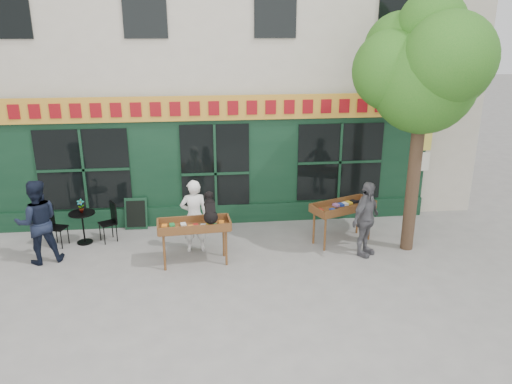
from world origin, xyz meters
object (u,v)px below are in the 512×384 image
woman (194,216)px  book_cart_right (343,209)px  book_cart_center (194,228)px  dog (210,207)px  man_right (366,219)px  bistro_table (83,221)px  man_left (38,222)px

woman → book_cart_right: 3.45m
book_cart_center → dog: size_ratio=2.57×
book_cart_right → man_right: bearing=-90.3°
book_cart_right → bistro_table: (-6.05, 0.60, -0.28)m
woman → man_left: man_left is taller
book_cart_center → woman: woman is taller
bistro_table → man_left: 1.20m
book_cart_center → book_cart_right: 3.53m
dog → book_cart_center: bearing=167.5°
dog → man_right: 3.43m
book_cart_center → dog: (0.35, -0.05, 0.47)m
man_left → book_cart_right: bearing=163.7°
dog → bistro_table: size_ratio=0.79×
dog → woman: bearing=112.2°
dog → woman: woman is taller
woman → dog: bearing=112.2°
dog → bistro_table: (-2.95, 1.40, -0.75)m
book_cart_center → woman: (0.00, 0.65, 0.02)m
book_cart_right → book_cart_center: bearing=170.1°
man_right → man_left: bearing=134.2°
book_cart_center → man_left: bearing=167.9°
dog → man_left: (-3.65, 0.50, -0.37)m
man_right → bistro_table: size_ratio=2.24×
woman → man_right: man_right is taller
woman → man_right: 3.80m
dog → man_right: size_ratio=0.35×
dog → man_left: man_left is taller
woman → bistro_table: (-2.60, 0.70, -0.30)m
dog → woman: 0.90m
woman → man_right: bearing=165.8°
book_cart_right → man_right: 0.81m
book_cart_right → woman: bearing=159.5°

